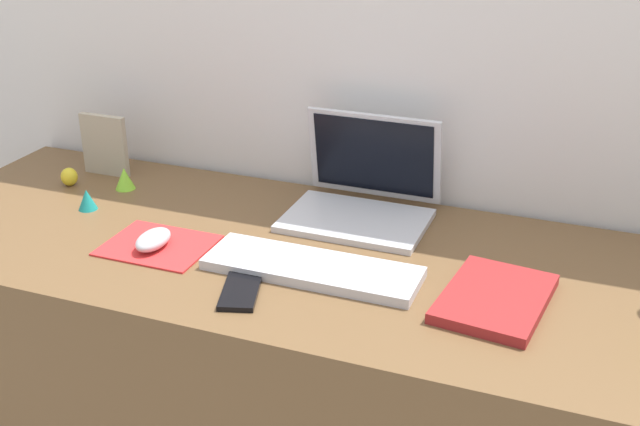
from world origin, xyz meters
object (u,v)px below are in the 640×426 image
(keyboard, at_px, (312,268))
(toy_figurine_yellow, at_px, (69,177))
(notebook_pad, at_px, (495,298))
(laptop, at_px, (364,191))
(picture_frame, at_px, (105,145))
(toy_figurine_lime, at_px, (125,178))
(cell_phone, at_px, (241,291))
(toy_figurine_teal, at_px, (87,199))
(mouse, at_px, (153,240))

(keyboard, bearing_deg, toy_figurine_yellow, 164.28)
(keyboard, bearing_deg, notebook_pad, 2.05)
(laptop, relative_size, keyboard, 0.73)
(picture_frame, bearing_deg, toy_figurine_lime, -34.53)
(keyboard, distance_m, toy_figurine_yellow, 0.72)
(toy_figurine_lime, bearing_deg, notebook_pad, -13.30)
(cell_phone, distance_m, toy_figurine_teal, 0.53)
(cell_phone, relative_size, picture_frame, 0.85)
(toy_figurine_yellow, bearing_deg, keyboard, -15.72)
(laptop, height_order, picture_frame, laptop)
(picture_frame, bearing_deg, notebook_pad, -15.59)
(notebook_pad, xyz_separation_m, toy_figurine_lime, (-0.90, 0.21, 0.02))
(laptop, bearing_deg, picture_frame, -179.90)
(picture_frame, bearing_deg, mouse, -43.87)
(notebook_pad, bearing_deg, mouse, -170.60)
(mouse, bearing_deg, notebook_pad, 2.90)
(mouse, bearing_deg, picture_frame, 136.13)
(laptop, distance_m, picture_frame, 0.66)
(notebook_pad, relative_size, toy_figurine_yellow, 5.52)
(cell_phone, relative_size, toy_figurine_teal, 2.75)
(cell_phone, distance_m, picture_frame, 0.70)
(laptop, relative_size, toy_figurine_teal, 6.44)
(keyboard, distance_m, toy_figurine_teal, 0.58)
(laptop, bearing_deg, cell_phone, -103.24)
(picture_frame, xyz_separation_m, toy_figurine_lime, (0.09, -0.06, -0.05))
(laptop, bearing_deg, keyboard, -91.06)
(mouse, xyz_separation_m, toy_figurine_yellow, (-0.37, 0.22, 0.00))
(keyboard, bearing_deg, toy_figurine_teal, 170.59)
(toy_figurine_teal, height_order, toy_figurine_lime, toy_figurine_lime)
(keyboard, height_order, toy_figurine_teal, toy_figurine_teal)
(picture_frame, relative_size, toy_figurine_lime, 2.90)
(laptop, relative_size, notebook_pad, 1.25)
(keyboard, relative_size, toy_figurine_yellow, 9.44)
(toy_figurine_teal, relative_size, toy_figurine_lime, 0.90)
(cell_phone, bearing_deg, toy_figurine_lime, 126.73)
(toy_figurine_teal, height_order, toy_figurine_yellow, toy_figurine_teal)
(keyboard, distance_m, mouse, 0.33)
(toy_figurine_teal, distance_m, toy_figurine_lime, 0.13)
(cell_phone, height_order, toy_figurine_teal, toy_figurine_teal)
(cell_phone, height_order, toy_figurine_lime, toy_figurine_lime)
(cell_phone, distance_m, toy_figurine_lime, 0.58)
(toy_figurine_teal, bearing_deg, mouse, -25.83)
(laptop, xyz_separation_m, toy_figurine_teal, (-0.58, -0.20, -0.03))
(toy_figurine_lime, bearing_deg, keyboard, -21.86)
(picture_frame, bearing_deg, toy_figurine_yellow, -113.34)
(toy_figurine_teal, bearing_deg, cell_phone, -23.94)
(mouse, distance_m, toy_figurine_lime, 0.34)
(toy_figurine_teal, distance_m, toy_figurine_yellow, 0.16)
(toy_figurine_yellow, bearing_deg, cell_phone, -27.48)
(mouse, xyz_separation_m, cell_phone, (0.24, -0.10, -0.02))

